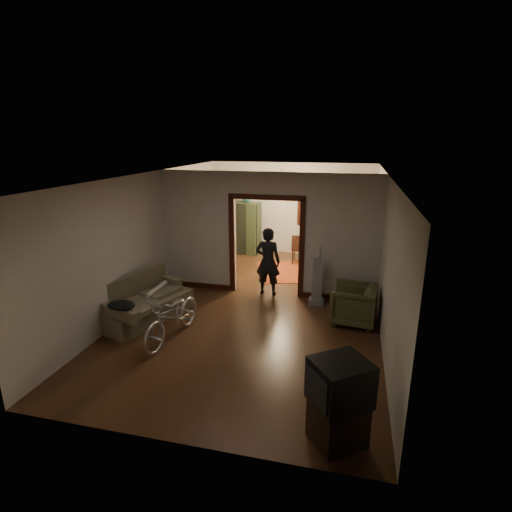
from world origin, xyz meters
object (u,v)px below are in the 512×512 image
(sofa, at_px, (145,298))
(locker, at_px, (247,228))
(person, at_px, (268,261))
(armchair, at_px, (353,304))
(bicycle, at_px, (173,316))
(desk, at_px, (325,248))

(sofa, xyz_separation_m, locker, (0.75, 5.07, 0.36))
(sofa, relative_size, person, 1.21)
(armchair, bearing_deg, bicycle, -58.86)
(person, xyz_separation_m, desk, (1.09, 2.85, -0.39))
(sofa, distance_m, bicycle, 1.12)
(desk, bearing_deg, bicycle, -102.49)
(person, bearing_deg, bicycle, 67.00)
(sofa, relative_size, armchair, 2.28)
(sofa, height_order, person, person)
(armchair, bearing_deg, person, -112.65)
(sofa, distance_m, locker, 5.14)
(sofa, bearing_deg, person, 59.95)
(bicycle, bearing_deg, sofa, 150.46)
(armchair, bearing_deg, desk, -161.31)
(bicycle, bearing_deg, locker, 98.00)
(person, relative_size, locker, 0.98)
(sofa, bearing_deg, armchair, 29.31)
(locker, bearing_deg, desk, 3.76)
(bicycle, bearing_deg, person, 71.12)
(person, bearing_deg, armchair, 153.31)
(bicycle, relative_size, person, 1.08)
(bicycle, relative_size, armchair, 2.02)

